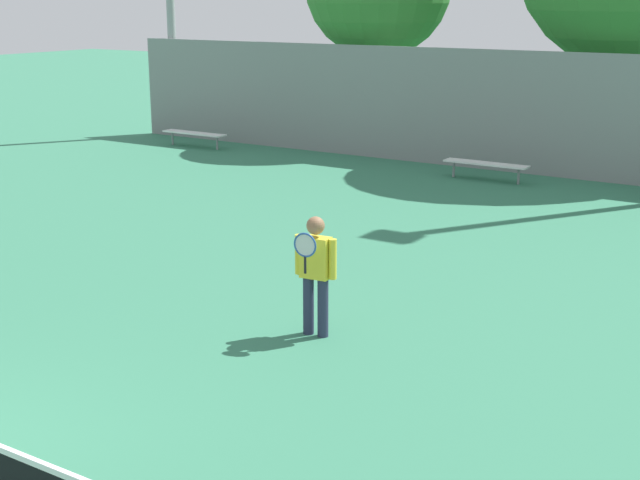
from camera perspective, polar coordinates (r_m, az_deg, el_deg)
name	(u,v)px	position (r m, az deg, el deg)	size (l,w,h in m)	color
tennis_player	(315,268)	(11.27, -0.30, -1.84)	(0.58, 0.42, 1.57)	#282D47
bench_courtside_far	(486,164)	(21.50, 10.57, 4.79)	(2.05, 0.40, 0.43)	white
bench_adjacent_court	(194,134)	(26.19, -8.05, 6.75)	(2.11, 0.40, 0.43)	white
back_fence	(535,114)	(22.36, 13.61, 7.87)	(25.14, 0.06, 2.98)	gray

